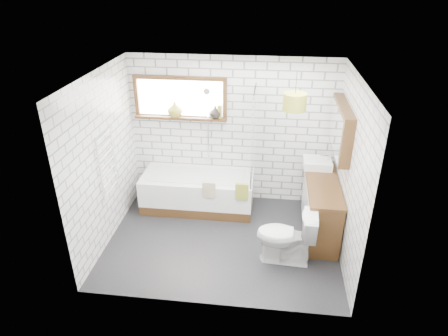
# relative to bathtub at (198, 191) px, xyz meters

# --- Properties ---
(floor) EXTENTS (3.40, 2.60, 0.01)m
(floor) POSITION_rel_bathtub_xyz_m (0.53, -0.89, -0.30)
(floor) COLOR black
(floor) RESTS_ON ground
(ceiling) EXTENTS (3.40, 2.60, 0.01)m
(ceiling) POSITION_rel_bathtub_xyz_m (0.53, -0.89, 2.21)
(ceiling) COLOR white
(ceiling) RESTS_ON ground
(wall_back) EXTENTS (3.40, 0.01, 2.50)m
(wall_back) POSITION_rel_bathtub_xyz_m (0.53, 0.41, 0.95)
(wall_back) COLOR white
(wall_back) RESTS_ON ground
(wall_front) EXTENTS (3.40, 0.01, 2.50)m
(wall_front) POSITION_rel_bathtub_xyz_m (0.53, -2.20, 0.95)
(wall_front) COLOR white
(wall_front) RESTS_ON ground
(wall_left) EXTENTS (0.01, 2.60, 2.50)m
(wall_left) POSITION_rel_bathtub_xyz_m (-1.17, -0.89, 0.95)
(wall_left) COLOR white
(wall_left) RESTS_ON ground
(wall_right) EXTENTS (0.01, 2.60, 2.50)m
(wall_right) POSITION_rel_bathtub_xyz_m (2.24, -0.89, 0.95)
(wall_right) COLOR white
(wall_right) RESTS_ON ground
(window) EXTENTS (1.52, 0.16, 0.68)m
(window) POSITION_rel_bathtub_xyz_m (-0.32, 0.37, 1.50)
(window) COLOR #37200F
(window) RESTS_ON wall_back
(towel_radiator) EXTENTS (0.06, 0.52, 1.00)m
(towel_radiator) POSITION_rel_bathtub_xyz_m (-1.13, -0.89, 0.90)
(towel_radiator) COLOR white
(towel_radiator) RESTS_ON wall_left
(mirror_cabinet) EXTENTS (0.16, 1.20, 0.70)m
(mirror_cabinet) POSITION_rel_bathtub_xyz_m (2.15, -0.29, 1.35)
(mirror_cabinet) COLOR #37200F
(mirror_cabinet) RESTS_ON wall_right
(shower_riser) EXTENTS (0.02, 0.02, 1.30)m
(shower_riser) POSITION_rel_bathtub_xyz_m (0.13, 0.37, 1.05)
(shower_riser) COLOR silver
(shower_riser) RESTS_ON wall_back
(bathtub) EXTENTS (1.85, 0.82, 0.60)m
(bathtub) POSITION_rel_bathtub_xyz_m (0.00, 0.00, 0.00)
(bathtub) COLOR white
(bathtub) RESTS_ON floor
(shower_screen) EXTENTS (0.02, 0.72, 1.50)m
(shower_screen) POSITION_rel_bathtub_xyz_m (0.90, 0.00, 1.05)
(shower_screen) COLOR white
(shower_screen) RESTS_ON bathtub
(towel_green) EXTENTS (0.21, 0.06, 0.28)m
(towel_green) POSITION_rel_bathtub_xyz_m (0.77, -0.41, 0.28)
(towel_green) COLOR olive
(towel_green) RESTS_ON bathtub
(towel_beige) EXTENTS (0.20, 0.05, 0.27)m
(towel_beige) POSITION_rel_bathtub_xyz_m (0.26, -0.41, 0.28)
(towel_beige) COLOR tan
(towel_beige) RESTS_ON bathtub
(vanity) EXTENTS (0.48, 1.50, 0.86)m
(vanity) POSITION_rel_bathtub_xyz_m (1.99, -0.45, 0.13)
(vanity) COLOR #37200F
(vanity) RESTS_ON floor
(basin) EXTENTS (0.44, 0.38, 0.13)m
(basin) POSITION_rel_bathtub_xyz_m (1.93, 0.05, 0.62)
(basin) COLOR white
(basin) RESTS_ON vanity
(tap) EXTENTS (0.03, 0.03, 0.16)m
(tap) POSITION_rel_bathtub_xyz_m (2.09, 0.05, 0.68)
(tap) COLOR silver
(tap) RESTS_ON vanity
(toilet) EXTENTS (0.50, 0.82, 0.81)m
(toilet) POSITION_rel_bathtub_xyz_m (1.45, -1.25, 0.11)
(toilet) COLOR white
(toilet) RESTS_ON floor
(vase_olive) EXTENTS (0.26, 0.26, 0.25)m
(vase_olive) POSITION_rel_bathtub_xyz_m (-0.41, 0.34, 1.30)
(vase_olive) COLOR olive
(vase_olive) RESTS_ON window
(vase_dark) EXTENTS (0.20, 0.20, 0.20)m
(vase_dark) POSITION_rel_bathtub_xyz_m (0.26, 0.34, 1.28)
(vase_dark) COLOR black
(vase_dark) RESTS_ON window
(bottle) EXTENTS (0.07, 0.07, 0.21)m
(bottle) POSITION_rel_bathtub_xyz_m (0.33, 0.34, 1.29)
(bottle) COLOR olive
(bottle) RESTS_ON window
(pendant) EXTENTS (0.32, 0.32, 0.23)m
(pendant) POSITION_rel_bathtub_xyz_m (1.46, -0.56, 1.80)
(pendant) COLOR olive
(pendant) RESTS_ON ceiling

